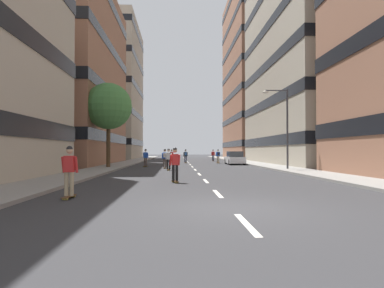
# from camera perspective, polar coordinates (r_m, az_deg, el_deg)

# --- Properties ---
(ground_plane) EXTENTS (181.34, 181.34, 0.00)m
(ground_plane) POSITION_cam_1_polar(r_m,az_deg,el_deg) (39.34, -0.45, -3.52)
(ground_plane) COLOR #333335
(sidewalk_left) EXTENTS (2.82, 83.11, 0.14)m
(sidewalk_left) POSITION_cam_1_polar(r_m,az_deg,el_deg) (43.53, -10.95, -3.18)
(sidewalk_left) COLOR gray
(sidewalk_left) RESTS_ON ground_plane
(sidewalk_right) EXTENTS (2.82, 83.11, 0.14)m
(sidewalk_right) POSITION_cam_1_polar(r_m,az_deg,el_deg) (44.07, 9.53, -3.16)
(sidewalk_right) COLOR gray
(sidewalk_right) RESTS_ON ground_plane
(lane_markings) EXTENTS (0.16, 72.20, 0.01)m
(lane_markings) POSITION_cam_1_polar(r_m,az_deg,el_deg) (42.11, -0.60, -3.36)
(lane_markings) COLOR silver
(lane_markings) RESTS_ON ground_plane
(building_left_mid) EXTENTS (13.23, 20.77, 20.81)m
(building_left_mid) POSITION_cam_1_polar(r_m,az_deg,el_deg) (41.75, -22.99, 11.21)
(building_left_mid) COLOR #9E6B51
(building_left_mid) RESTS_ON ground_plane
(building_left_far) EXTENTS (13.23, 18.59, 26.34)m
(building_left_far) POSITION_cam_1_polar(r_m,az_deg,el_deg) (66.35, -15.20, 8.99)
(building_left_far) COLOR #B2A893
(building_left_far) RESTS_ON ground_plane
(building_right_mid) EXTENTS (13.23, 23.86, 31.78)m
(building_right_mid) POSITION_cam_1_polar(r_m,az_deg,el_deg) (44.35, 21.49, 17.81)
(building_right_mid) COLOR #B2A893
(building_right_mid) RESTS_ON ground_plane
(building_right_far) EXTENTS (13.23, 22.52, 33.57)m
(building_right_far) POSITION_cam_1_polar(r_m,az_deg,el_deg) (67.79, 12.43, 11.87)
(building_right_far) COLOR #9E6B51
(building_right_far) RESTS_ON ground_plane
(parked_car_near) EXTENTS (1.82, 4.40, 1.52)m
(parked_car_near) POSITION_cam_1_polar(r_m,az_deg,el_deg) (37.76, 7.54, -2.55)
(parked_car_near) COLOR silver
(parked_car_near) RESTS_ON ground_plane
(street_tree_near) EXTENTS (4.23, 4.23, 7.65)m
(street_tree_near) POSITION_cam_1_polar(r_m,az_deg,el_deg) (30.59, -14.54, 6.44)
(street_tree_near) COLOR #4C3823
(street_tree_near) RESTS_ON sidewalk_left
(streetlamp_right) EXTENTS (2.13, 0.30, 6.50)m
(streetlamp_right) POSITION_cam_1_polar(r_m,az_deg,el_deg) (27.44, 15.77, 4.15)
(streetlamp_right) COLOR #3F3F44
(streetlamp_right) RESTS_ON sidewalk_right
(skater_0) EXTENTS (0.57, 0.92, 1.78)m
(skater_0) POSITION_cam_1_polar(r_m,az_deg,el_deg) (32.52, -8.22, -2.27)
(skater_0) COLOR brown
(skater_0) RESTS_ON ground_plane
(skater_1) EXTENTS (0.54, 0.91, 1.78)m
(skater_1) POSITION_cam_1_polar(r_m,az_deg,el_deg) (41.40, -1.14, -2.00)
(skater_1) COLOR brown
(skater_1) RESTS_ON ground_plane
(skater_2) EXTENTS (0.55, 0.91, 1.78)m
(skater_2) POSITION_cam_1_polar(r_m,az_deg,el_deg) (26.35, -4.16, -2.54)
(skater_2) COLOR brown
(skater_2) RESTS_ON ground_plane
(skater_3) EXTENTS (0.57, 0.92, 1.78)m
(skater_3) POSITION_cam_1_polar(r_m,az_deg,el_deg) (46.24, -3.61, -1.94)
(skater_3) COLOR brown
(skater_3) RESTS_ON ground_plane
(skater_4) EXTENTS (0.56, 0.92, 1.78)m
(skater_4) POSITION_cam_1_polar(r_m,az_deg,el_deg) (49.37, 3.75, -1.86)
(skater_4) COLOR brown
(skater_4) RESTS_ON ground_plane
(skater_5) EXTENTS (0.57, 0.92, 1.78)m
(skater_5) POSITION_cam_1_polar(r_m,az_deg,el_deg) (16.26, -3.02, -3.40)
(skater_5) COLOR brown
(skater_5) RESTS_ON ground_plane
(skater_6) EXTENTS (0.53, 0.90, 1.78)m
(skater_6) POSITION_cam_1_polar(r_m,az_deg,el_deg) (29.19, -4.83, -2.34)
(skater_6) COLOR brown
(skater_6) RESTS_ON ground_plane
(skater_7) EXTENTS (0.54, 0.91, 1.78)m
(skater_7) POSITION_cam_1_polar(r_m,az_deg,el_deg) (11.65, -20.88, -4.21)
(skater_7) COLOR brown
(skater_7) RESTS_ON ground_plane
(skater_8) EXTENTS (0.56, 0.92, 1.78)m
(skater_8) POSITION_cam_1_polar(r_m,az_deg,el_deg) (41.09, 4.64, -2.00)
(skater_8) COLOR brown
(skater_8) RESTS_ON ground_plane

